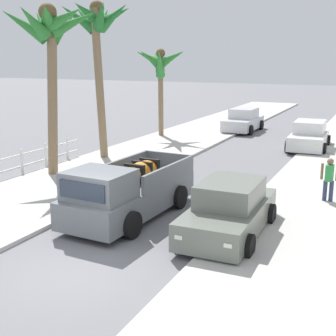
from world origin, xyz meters
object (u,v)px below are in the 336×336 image
(car_left_mid, at_px, (229,210))
(palm_tree_right_back, at_px, (51,36))
(palm_tree_left_fore, at_px, (98,30))
(car_left_near, at_px, (309,136))
(pedestrian, at_px, (329,178))
(palm_tree_left_back, at_px, (160,63))
(car_right_near, at_px, (243,121))
(pickup_truck, at_px, (128,192))

(car_left_mid, relative_size, palm_tree_right_back, 0.62)
(palm_tree_left_fore, bearing_deg, car_left_near, 39.01)
(pedestrian, bearing_deg, car_left_mid, -117.85)
(car_left_mid, relative_size, palm_tree_left_back, 0.79)
(pedestrian, bearing_deg, car_right_near, 116.51)
(car_left_mid, height_order, palm_tree_left_fore, palm_tree_left_fore)
(pickup_truck, relative_size, car_right_near, 1.24)
(car_left_near, height_order, car_right_near, same)
(pickup_truck, height_order, palm_tree_left_back, palm_tree_left_back)
(car_left_near, xyz_separation_m, car_right_near, (-4.99, 4.60, 0.00))
(pedestrian, bearing_deg, car_left_near, 102.38)
(car_left_near, xyz_separation_m, palm_tree_left_back, (-8.98, 0.12, 3.79))
(car_right_near, bearing_deg, palm_tree_right_back, -104.10)
(car_left_mid, bearing_deg, car_left_near, 89.86)
(pickup_truck, relative_size, palm_tree_right_back, 0.76)
(pickup_truck, bearing_deg, palm_tree_left_fore, 128.60)
(car_right_near, xyz_separation_m, car_left_mid, (4.95, -18.31, 0.00))
(pickup_truck, xyz_separation_m, car_left_near, (3.28, 13.68, -0.10))
(car_left_near, height_order, palm_tree_right_back, palm_tree_right_back)
(palm_tree_right_back, bearing_deg, car_right_near, 75.90)
(palm_tree_left_fore, bearing_deg, car_right_near, 72.56)
(pedestrian, bearing_deg, pickup_truck, -143.24)
(car_right_near, relative_size, car_left_mid, 1.00)
(car_right_near, bearing_deg, palm_tree_left_back, -131.72)
(pickup_truck, bearing_deg, car_left_near, 76.50)
(car_right_near, bearing_deg, pickup_truck, -84.68)
(palm_tree_right_back, relative_size, pedestrian, 4.35)
(palm_tree_left_fore, distance_m, palm_tree_left_back, 7.28)
(car_left_mid, bearing_deg, car_right_near, 105.14)
(pickup_truck, distance_m, palm_tree_left_back, 15.37)
(pedestrian, bearing_deg, palm_tree_left_back, 138.65)
(car_right_near, distance_m, car_left_mid, 18.97)
(car_left_near, height_order, pedestrian, pedestrian)
(pickup_truck, height_order, car_right_near, pickup_truck)
(car_left_mid, bearing_deg, palm_tree_left_back, 122.89)
(palm_tree_left_back, bearing_deg, pickup_truck, -67.57)
(palm_tree_left_fore, bearing_deg, car_left_mid, -38.06)
(car_right_near, distance_m, palm_tree_left_back, 7.09)
(palm_tree_right_back, bearing_deg, pickup_truck, -32.56)
(palm_tree_right_back, bearing_deg, palm_tree_left_back, 91.51)
(pickup_truck, distance_m, pedestrian, 6.74)
(car_right_near, height_order, pedestrian, pedestrian)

